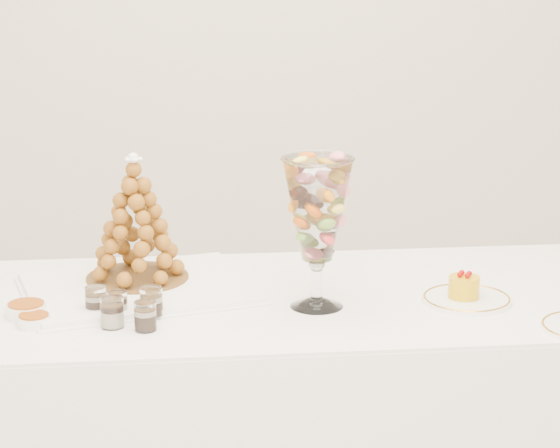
{
  "coord_description": "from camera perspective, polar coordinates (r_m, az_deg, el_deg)",
  "views": [
    {
      "loc": [
        -0.14,
        -2.43,
        1.69
      ],
      "look_at": [
        0.02,
        0.22,
        0.96
      ],
      "focal_mm": 70.0,
      "sensor_mm": 36.0,
      "label": 1
    }
  ],
  "objects": [
    {
      "name": "buffet_table",
      "position": [
        2.99,
        -0.9,
        -10.66
      ],
      "size": [
        2.01,
        0.88,
        0.75
      ],
      "rotation": [
        0.0,
        0.0,
        0.04
      ],
      "color": "white",
      "rests_on": "ground"
    },
    {
      "name": "lace_tray",
      "position": [
        2.91,
        -7.36,
        -3.35
      ],
      "size": [
        0.67,
        0.58,
        0.02
      ],
      "primitive_type": "cube",
      "rotation": [
        0.0,
        0.0,
        0.3
      ],
      "color": "white",
      "rests_on": "buffet_table"
    },
    {
      "name": "macaron_vase",
      "position": [
        2.71,
        1.96,
        0.67
      ],
      "size": [
        0.18,
        0.18,
        0.38
      ],
      "color": "white",
      "rests_on": "buffet_table"
    },
    {
      "name": "cake_plate",
      "position": [
        2.85,
        9.73,
        -3.91
      ],
      "size": [
        0.23,
        0.23,
        0.01
      ],
      "primitive_type": "cylinder",
      "color": "white",
      "rests_on": "buffet_table"
    },
    {
      "name": "verrine_a",
      "position": [
        2.75,
        -9.6,
        -3.98
      ],
      "size": [
        0.06,
        0.06,
        0.07
      ],
      "primitive_type": "cylinder",
      "rotation": [
        0.0,
        0.0,
        0.22
      ],
      "color": "white",
      "rests_on": "buffet_table"
    },
    {
      "name": "verrine_b",
      "position": [
        2.73,
        -8.47,
        -4.15
      ],
      "size": [
        0.05,
        0.05,
        0.06
      ],
      "primitive_type": "cylinder",
      "rotation": [
        0.0,
        0.0,
        -0.03
      ],
      "color": "white",
      "rests_on": "buffet_table"
    },
    {
      "name": "verrine_c",
      "position": [
        2.71,
        -6.74,
        -4.09
      ],
      "size": [
        0.06,
        0.06,
        0.08
      ],
      "primitive_type": "cylinder",
      "rotation": [
        0.0,
        0.0,
        0.09
      ],
      "color": "white",
      "rests_on": "buffet_table"
    },
    {
      "name": "verrine_d",
      "position": [
        2.66,
        -8.76,
        -4.57
      ],
      "size": [
        0.06,
        0.06,
        0.08
      ],
      "primitive_type": "cylinder",
      "rotation": [
        0.0,
        0.0,
        0.11
      ],
      "color": "white",
      "rests_on": "buffet_table"
    },
    {
      "name": "verrine_e",
      "position": [
        2.63,
        -7.06,
        -4.79
      ],
      "size": [
        0.06,
        0.06,
        0.07
      ],
      "primitive_type": "cylinder",
      "rotation": [
        0.0,
        0.0,
        -0.19
      ],
      "color": "white",
      "rests_on": "buffet_table"
    },
    {
      "name": "ramekin_back",
      "position": [
        2.78,
        -13.11,
        -4.41
      ],
      "size": [
        0.1,
        0.1,
        0.03
      ],
      "primitive_type": "cylinder",
      "color": "white",
      "rests_on": "buffet_table"
    },
    {
      "name": "ramekin_front",
      "position": [
        2.71,
        -12.73,
        -4.96
      ],
      "size": [
        0.08,
        0.08,
        0.03
      ],
      "primitive_type": "cylinder",
      "color": "white",
      "rests_on": "buffet_table"
    },
    {
      "name": "croquembouche",
      "position": [
        2.91,
        -7.57,
        0.3
      ],
      "size": [
        0.27,
        0.27,
        0.34
      ],
      "rotation": [
        0.0,
        0.0,
        -0.02
      ],
      "color": "brown",
      "rests_on": "lace_tray"
    },
    {
      "name": "mousse_cake",
      "position": [
        2.84,
        9.59,
        -3.24
      ],
      "size": [
        0.08,
        0.08,
        0.07
      ],
      "color": "#D7A20A",
      "rests_on": "cake_plate"
    }
  ]
}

